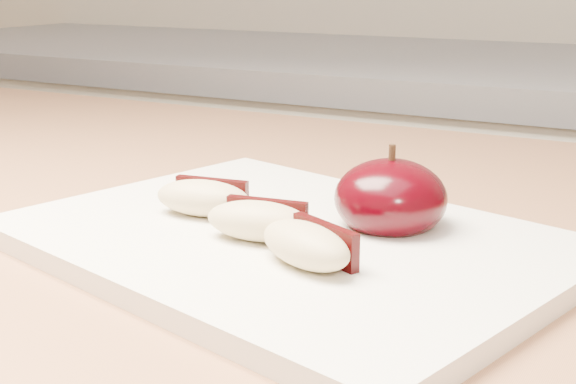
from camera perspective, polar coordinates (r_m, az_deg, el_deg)
The scene contains 6 objects.
back_cabinet at distance 1.37m, azimuth 15.05°, elevation -10.86°, with size 2.40×0.62×0.94m.
cutting_board at distance 0.49m, azimuth -0.00°, elevation -3.57°, with size 0.33×0.24×0.01m, color silver.
apple_half at distance 0.50m, azimuth 7.30°, elevation -0.45°, with size 0.08×0.08×0.06m.
apple_wedge_a at distance 0.52m, azimuth -5.99°, elevation -0.39°, with size 0.07×0.04×0.02m.
apple_wedge_b at distance 0.47m, azimuth -2.03°, elevation -2.03°, with size 0.07×0.04×0.02m.
apple_wedge_c at distance 0.43m, azimuth 1.42°, elevation -3.76°, with size 0.07×0.05×0.02m.
Camera 1 is at (0.27, -0.00, 1.07)m, focal length 50.00 mm.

